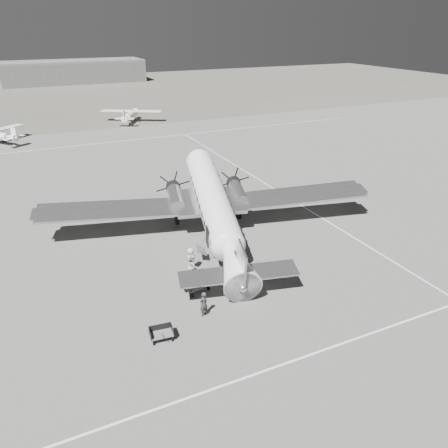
% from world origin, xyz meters
% --- Properties ---
extents(ground, '(260.00, 260.00, 0.00)m').
position_xyz_m(ground, '(0.00, 0.00, 0.00)').
color(ground, slate).
rests_on(ground, ground).
extents(taxi_line_near, '(60.00, 0.15, 0.01)m').
position_xyz_m(taxi_line_near, '(0.00, -14.00, 0.01)').
color(taxi_line_near, white).
rests_on(taxi_line_near, ground).
extents(taxi_line_right, '(0.15, 80.00, 0.01)m').
position_xyz_m(taxi_line_right, '(12.00, 0.00, 0.01)').
color(taxi_line_right, white).
rests_on(taxi_line_right, ground).
extents(taxi_line_horizon, '(90.00, 0.15, 0.01)m').
position_xyz_m(taxi_line_horizon, '(0.00, 40.00, 0.01)').
color(taxi_line_horizon, white).
rests_on(taxi_line_horizon, ground).
extents(grass_infield, '(260.00, 90.00, 0.01)m').
position_xyz_m(grass_infield, '(0.00, 95.00, 0.00)').
color(grass_infield, '#58554A').
rests_on(grass_infield, ground).
extents(hangar_main, '(42.00, 14.00, 6.60)m').
position_xyz_m(hangar_main, '(5.00, 120.00, 3.30)').
color(hangar_main, '#5D5D5D').
rests_on(hangar_main, ground).
extents(dc3_airliner, '(34.50, 27.50, 5.81)m').
position_xyz_m(dc3_airliner, '(0.74, 2.04, 2.91)').
color(dc3_airliner, silver).
rests_on(dc3_airliner, ground).
extents(light_plane_right, '(14.70, 13.83, 2.41)m').
position_xyz_m(light_plane_right, '(6.23, 53.77, 1.21)').
color(light_plane_right, white).
rests_on(light_plane_right, ground).
extents(baggage_cart_near, '(2.10, 1.69, 1.04)m').
position_xyz_m(baggage_cart_near, '(-3.79, -5.14, 0.52)').
color(baggage_cart_near, '#616161').
rests_on(baggage_cart_near, ground).
extents(baggage_cart_far, '(1.57, 1.19, 0.83)m').
position_xyz_m(baggage_cart_far, '(-7.66, -9.09, 0.42)').
color(baggage_cart_far, '#616161').
rests_on(baggage_cart_far, ground).
extents(ground_crew, '(0.75, 0.62, 1.78)m').
position_xyz_m(ground_crew, '(-4.44, -7.96, 0.89)').
color(ground_crew, '#313131').
rests_on(ground_crew, ground).
extents(ramp_agent, '(1.05, 1.16, 1.96)m').
position_xyz_m(ramp_agent, '(-3.37, -3.33, 0.98)').
color(ramp_agent, beige).
rests_on(ramp_agent, ground).
extents(passenger, '(0.84, 1.05, 1.88)m').
position_xyz_m(passenger, '(-3.12, -2.24, 0.94)').
color(passenger, silver).
rests_on(passenger, ground).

